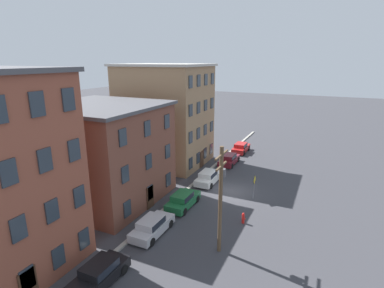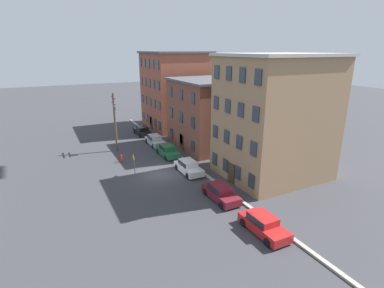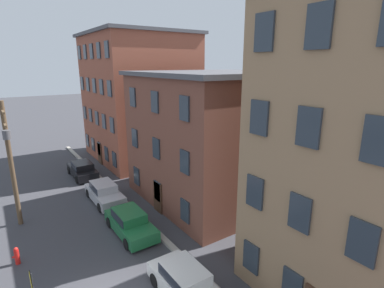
{
  "view_description": "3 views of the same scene",
  "coord_description": "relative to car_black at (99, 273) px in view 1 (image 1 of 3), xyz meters",
  "views": [
    {
      "loc": [
        -28.61,
        -8.6,
        13.63
      ],
      "look_at": [
        -1.18,
        4.16,
        5.12
      ],
      "focal_mm": 28.0,
      "sensor_mm": 36.0,
      "label": 1
    },
    {
      "loc": [
        29.72,
        -10.8,
        13.53
      ],
      "look_at": [
        0.74,
        3.82,
        3.24
      ],
      "focal_mm": 28.0,
      "sensor_mm": 36.0,
      "label": 2
    },
    {
      "loc": [
        10.54,
        -2.94,
        10.12
      ],
      "look_at": [
        -0.49,
        4.58,
        6.55
      ],
      "focal_mm": 28.0,
      "sensor_mm": 36.0,
      "label": 3
    }
  ],
  "objects": [
    {
      "name": "car_white",
      "position": [
        17.86,
        -0.21,
        0.0
      ],
      "size": [
        4.4,
        1.92,
        1.43
      ],
      "color": "silver",
      "rests_on": "ground_plane"
    },
    {
      "name": "caution_sign",
      "position": [
        15.86,
        -5.95,
        1.0
      ],
      "size": [
        0.98,
        0.08,
        2.61
      ],
      "color": "slate",
      "rests_on": "ground_plane"
    },
    {
      "name": "car_red",
      "position": [
        31.04,
        -0.26,
        0.0
      ],
      "size": [
        4.4,
        1.92,
        1.43
      ],
      "color": "#B21E1E",
      "rests_on": "ground_plane"
    },
    {
      "name": "car_black",
      "position": [
        0.0,
        0.0,
        0.0
      ],
      "size": [
        4.4,
        1.92,
        1.43
      ],
      "color": "black",
      "rests_on": "ground_plane"
    },
    {
      "name": "apartment_midblock",
      "position": [
        9.98,
        7.93,
        4.07
      ],
      "size": [
        11.04,
        11.15,
        9.62
      ],
      "color": "brown",
      "rests_on": "ground_plane"
    },
    {
      "name": "ground_plane",
      "position": [
        16.74,
        -3.38,
        -0.75
      ],
      "size": [
        200.0,
        200.0,
        0.0
      ],
      "primitive_type": "plane",
      "color": "#38383D"
    },
    {
      "name": "kerb_strip",
      "position": [
        16.74,
        1.12,
        -0.67
      ],
      "size": [
        56.0,
        0.36,
        0.16
      ],
      "primitive_type": "cube",
      "color": "#9E998E",
      "rests_on": "ground_plane"
    },
    {
      "name": "car_maroon",
      "position": [
        24.99,
        -0.35,
        0.0
      ],
      "size": [
        4.4,
        1.92,
        1.43
      ],
      "color": "maroon",
      "rests_on": "ground_plane"
    },
    {
      "name": "apartment_far",
      "position": [
        22.41,
        7.92,
        5.85
      ],
      "size": [
        9.53,
        11.14,
        13.17
      ],
      "color": "#9E7A56",
      "rests_on": "ground_plane"
    },
    {
      "name": "car_green",
      "position": [
        11.46,
        -0.16,
        0.0
      ],
      "size": [
        4.4,
        1.92,
        1.43
      ],
      "color": "#1E6638",
      "rests_on": "ground_plane"
    },
    {
      "name": "fire_hydrant",
      "position": [
        10.96,
        -6.24,
        -0.27
      ],
      "size": [
        0.24,
        0.34,
        0.96
      ],
      "color": "red",
      "rests_on": "ground_plane"
    },
    {
      "name": "car_silver",
      "position": [
        6.19,
        -0.01,
        0.0
      ],
      "size": [
        4.4,
        1.92,
        1.43
      ],
      "color": "#B7B7BC",
      "rests_on": "ground_plane"
    },
    {
      "name": "utility_pole",
      "position": [
        6.45,
        -5.69,
        3.79
      ],
      "size": [
        2.4,
        0.44,
        8.06
      ],
      "color": "brown",
      "rests_on": "ground_plane"
    }
  ]
}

